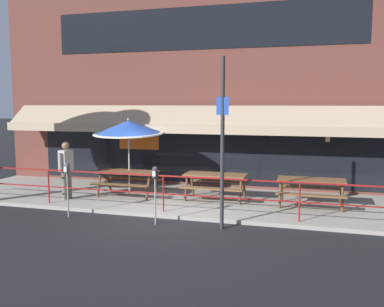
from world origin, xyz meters
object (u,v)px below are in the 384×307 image
at_px(picnic_table_left, 128,176).
at_px(street_sign_pole, 222,142).
at_px(pedestrian_walking, 66,167).
at_px(patio_umbrella_left, 128,128).
at_px(parking_meter_far, 155,178).
at_px(parking_meter_near, 67,173).
at_px(picnic_table_right, 311,185).
at_px(picnic_table_centre, 215,179).

distance_m(picnic_table_left, street_sign_pole, 4.34).
bearing_deg(pedestrian_walking, street_sign_pole, -15.39).
relative_size(patio_umbrella_left, parking_meter_far, 1.67).
relative_size(patio_umbrella_left, pedestrian_walking, 1.39).
distance_m(pedestrian_walking, parking_meter_near, 1.76).
distance_m(picnic_table_left, parking_meter_far, 3.05).
xyz_separation_m(pedestrian_walking, parking_meter_far, (3.38, -1.49, 0.09)).
height_order(picnic_table_left, pedestrian_walking, pedestrian_walking).
bearing_deg(patio_umbrella_left, picnic_table_left, -90.00).
height_order(parking_meter_far, street_sign_pole, street_sign_pole).
relative_size(picnic_table_right, street_sign_pole, 0.45).
bearing_deg(parking_meter_near, picnic_table_right, 22.56).
height_order(picnic_table_left, parking_meter_far, parking_meter_far).
distance_m(patio_umbrella_left, pedestrian_walking, 2.17).
distance_m(picnic_table_right, patio_umbrella_left, 5.61).
relative_size(picnic_table_centre, patio_umbrella_left, 0.76).
xyz_separation_m(picnic_table_left, parking_meter_near, (-0.58, -2.37, 0.44)).
distance_m(picnic_table_right, parking_meter_near, 6.51).
bearing_deg(pedestrian_walking, parking_meter_near, -56.68).
distance_m(parking_meter_near, street_sign_pole, 4.12).
bearing_deg(patio_umbrella_left, picnic_table_right, -0.11).
relative_size(picnic_table_right, pedestrian_walking, 1.05).
height_order(pedestrian_walking, parking_meter_near, pedestrian_walking).
bearing_deg(parking_meter_far, patio_umbrella_left, 125.99).
xyz_separation_m(picnic_table_centre, patio_umbrella_left, (-2.71, -0.09, 1.47)).
bearing_deg(patio_umbrella_left, parking_meter_far, -54.01).
xyz_separation_m(picnic_table_right, patio_umbrella_left, (-5.41, 0.01, 1.47)).
relative_size(parking_meter_near, street_sign_pole, 0.36).
xyz_separation_m(patio_umbrella_left, pedestrian_walking, (-1.55, -1.03, -1.12)).
bearing_deg(picnic_table_right, patio_umbrella_left, 179.89).
bearing_deg(picnic_table_right, parking_meter_near, -157.44).
height_order(parking_meter_near, parking_meter_far, same).
bearing_deg(picnic_table_centre, picnic_table_right, -2.21).
xyz_separation_m(picnic_table_centre, parking_meter_near, (-3.29, -2.59, 0.44)).
height_order(picnic_table_right, patio_umbrella_left, patio_umbrella_left).
relative_size(picnic_table_right, parking_meter_near, 1.27).
height_order(patio_umbrella_left, pedestrian_walking, patio_umbrella_left).
xyz_separation_m(picnic_table_left, patio_umbrella_left, (-0.00, 0.13, 1.47)).
xyz_separation_m(picnic_table_right, street_sign_pole, (-1.97, -2.39, 1.34)).
relative_size(picnic_table_left, pedestrian_walking, 1.05).
distance_m(parking_meter_near, parking_meter_far, 2.41).
bearing_deg(parking_meter_near, picnic_table_left, 76.28).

